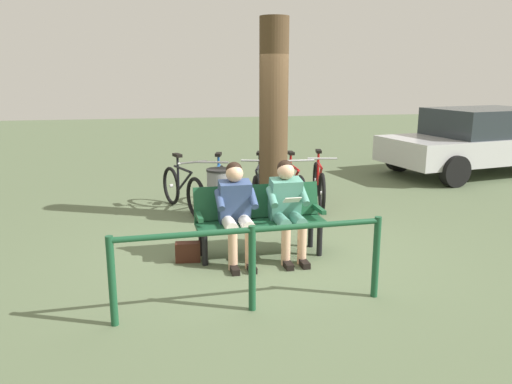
# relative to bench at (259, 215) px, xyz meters

# --- Properties ---
(ground_plane) EXTENTS (40.00, 40.00, 0.00)m
(ground_plane) POSITION_rel_bench_xyz_m (-0.08, -0.11, -0.51)
(ground_plane) COLOR #566647
(bench) EXTENTS (1.62, 0.55, 0.87)m
(bench) POSITION_rel_bench_xyz_m (0.00, 0.00, 0.00)
(bench) COLOR #194C2D
(bench) RESTS_ON ground
(person_reading) EXTENTS (0.50, 0.78, 1.20)m
(person_reading) POSITION_rel_bench_xyz_m (-0.33, 0.15, 0.16)
(person_reading) COLOR #4C8C7A
(person_reading) RESTS_ON ground
(person_companion) EXTENTS (0.50, 0.78, 1.20)m
(person_companion) POSITION_rel_bench_xyz_m (0.31, 0.18, 0.16)
(person_companion) COLOR #334772
(person_companion) RESTS_ON ground
(handbag) EXTENTS (0.31, 0.16, 0.24)m
(handbag) POSITION_rel_bench_xyz_m (0.90, 0.12, -0.39)
(handbag) COLOR #3F1E14
(handbag) RESTS_ON ground
(tree_trunk) EXTENTS (0.43, 0.43, 3.03)m
(tree_trunk) POSITION_rel_bench_xyz_m (-0.49, -1.40, 1.01)
(tree_trunk) COLOR #4C3823
(tree_trunk) RESTS_ON ground
(litter_bin) EXTENTS (0.39, 0.39, 0.82)m
(litter_bin) POSITION_rel_bench_xyz_m (0.32, -1.53, -0.10)
(litter_bin) COLOR slate
(litter_bin) RESTS_ON ground
(bicycle_black) EXTENTS (0.52, 1.66, 0.94)m
(bicycle_black) POSITION_rel_bench_xyz_m (-1.48, -2.20, -0.15)
(bicycle_black) COLOR black
(bicycle_black) RESTS_ON ground
(bicycle_orange) EXTENTS (0.48, 1.68, 0.94)m
(bicycle_orange) POSITION_rel_bench_xyz_m (-0.99, -2.09, -0.15)
(bicycle_orange) COLOR black
(bicycle_orange) RESTS_ON ground
(bicycle_purple) EXTENTS (0.62, 1.63, 0.94)m
(bicycle_purple) POSITION_rel_bench_xyz_m (-0.41, -2.19, -0.15)
(bicycle_purple) COLOR black
(bicycle_purple) RESTS_ON ground
(bicycle_silver) EXTENTS (0.57, 1.64, 0.94)m
(bicycle_silver) POSITION_rel_bench_xyz_m (0.28, -2.18, -0.15)
(bicycle_silver) COLOR black
(bicycle_silver) RESTS_ON ground
(bicycle_blue) EXTENTS (0.70, 1.59, 0.94)m
(bicycle_blue) POSITION_rel_bench_xyz_m (0.85, -2.21, -0.15)
(bicycle_blue) COLOR black
(bicycle_blue) RESTS_ON ground
(railing_fence) EXTENTS (2.64, 0.21, 0.85)m
(railing_fence) POSITION_rel_bench_xyz_m (0.36, 1.53, 0.07)
(railing_fence) COLOR #194C2D
(railing_fence) RESTS_ON ground
(parked_car) EXTENTS (4.46, 2.62, 1.47)m
(parked_car) POSITION_rel_bench_xyz_m (-5.82, -4.20, 0.27)
(parked_car) COLOR silver
(parked_car) RESTS_ON ground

